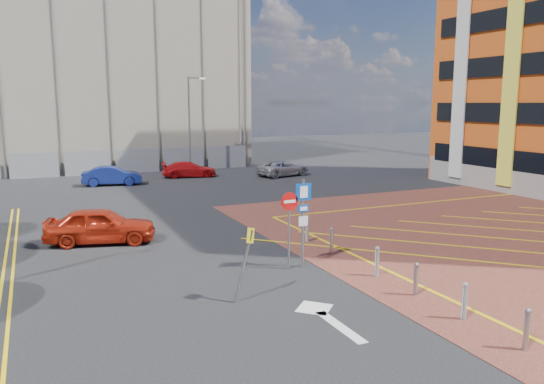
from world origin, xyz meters
TOP-DOWN VIEW (x-y plane):
  - ground at (0.00, 0.00)m, footprint 140.00×140.00m
  - lamp_back at (4.08, 28.00)m, footprint 1.53×0.16m
  - sign_cluster at (0.30, 0.98)m, footprint 1.17×0.12m
  - warning_sign at (-2.57, -1.26)m, footprint 0.76×0.42m
  - bollard_row at (2.30, -1.67)m, footprint 0.14×11.14m
  - construction_building at (0.00, 40.00)m, footprint 21.20×19.20m
  - construction_fence at (1.00, 30.00)m, footprint 21.60×0.06m
  - car_red_left at (-5.69, 7.45)m, footprint 4.78×2.88m
  - car_blue_back at (-2.98, 23.73)m, footprint 4.34×2.16m
  - car_red_back at (3.22, 25.60)m, footprint 4.49×2.45m
  - car_silver_back at (10.31, 23.04)m, footprint 4.80×3.06m

SIDE VIEW (x-z plane):
  - ground at x=0.00m, z-range 0.00..0.00m
  - bollard_row at x=2.30m, z-range 0.02..0.92m
  - car_red_back at x=3.22m, z-range 0.00..1.23m
  - car_silver_back at x=10.31m, z-range 0.00..1.23m
  - car_blue_back at x=-2.98m, z-range 0.00..1.37m
  - car_red_left at x=-5.69m, z-range 0.00..1.52m
  - construction_fence at x=1.00m, z-range 0.00..2.00m
  - warning_sign at x=-2.57m, z-range 0.30..2.55m
  - sign_cluster at x=0.30m, z-range 0.35..3.55m
  - lamp_back at x=4.08m, z-range 0.36..8.36m
  - construction_building at x=0.00m, z-range 0.00..22.00m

